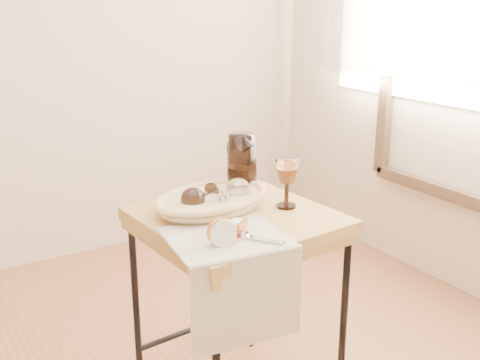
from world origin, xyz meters
TOP-DOWN VIEW (x-y plane):
  - side_table at (0.42, 0.23)m, footprint 0.61×0.61m
  - tea_towel at (0.29, 0.08)m, footprint 0.37×0.34m
  - bread_basket at (0.37, 0.30)m, footprint 0.41×0.32m
  - goblet_lying_a at (0.34, 0.32)m, footprint 0.15×0.13m
  - goblet_lying_b at (0.42, 0.28)m, footprint 0.16×0.13m
  - pitcher at (0.54, 0.40)m, footprint 0.22×0.27m
  - wine_goblet at (0.59, 0.20)m, footprint 0.09×0.09m
  - apple_half at (0.25, 0.04)m, footprint 0.09×0.06m
  - apple_wedge at (0.33, 0.09)m, footprint 0.06×0.06m
  - table_knife at (0.34, 0.04)m, footprint 0.13×0.18m

SIDE VIEW (x-z plane):
  - side_table at x=0.42m, z-range 0.00..0.72m
  - tea_towel at x=0.29m, z-range 0.72..0.73m
  - table_knife at x=0.34m, z-range 0.73..0.74m
  - apple_wedge at x=0.33m, z-range 0.73..0.76m
  - bread_basket at x=0.37m, z-range 0.72..0.77m
  - apple_half at x=0.25m, z-range 0.73..0.80m
  - goblet_lying_a at x=0.34m, z-range 0.73..0.81m
  - goblet_lying_b at x=0.42m, z-range 0.73..0.82m
  - wine_goblet at x=0.59m, z-range 0.72..0.89m
  - pitcher at x=0.54m, z-range 0.70..0.96m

